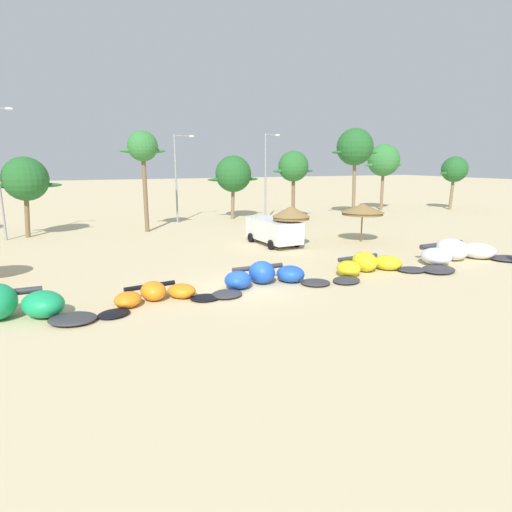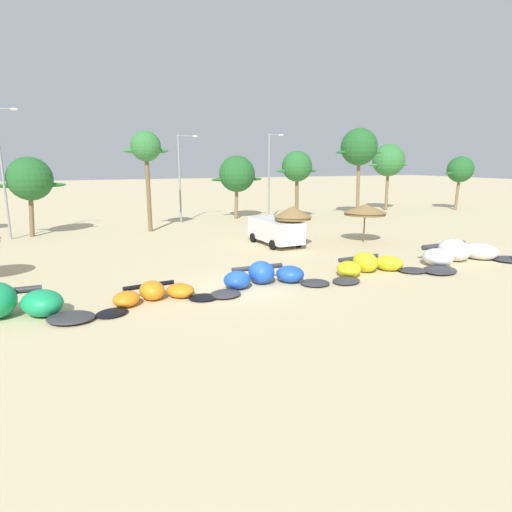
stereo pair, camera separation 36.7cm
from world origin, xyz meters
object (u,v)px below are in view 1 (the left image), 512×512
object	(u,v)px
kite_left_of_center	(265,276)
kite_right_of_center	(457,253)
kite_left	(155,295)
palm_rightmost	(455,170)
palm_center_left	(233,174)
lamppost_west_center	(178,174)
parked_van	(272,229)
beach_umbrella_near_palms	(363,209)
kite_center	(369,265)
palm_left_of_gap	(143,149)
palm_left	(26,179)
palm_right	(384,161)
palm_center_right	(293,167)
beach_umbrella_middle	(291,213)
palm_right_of_gap	(355,148)
lamppost_east_center	(267,173)

from	to	relation	value
kite_left_of_center	kite_right_of_center	bearing A→B (deg)	-0.59
kite_left	palm_rightmost	distance (m)	46.24
palm_center_left	lamppost_west_center	world-z (taller)	lamppost_west_center
parked_van	beach_umbrella_near_palms	bearing A→B (deg)	-15.66
kite_center	palm_left_of_gap	bearing A→B (deg)	114.59
kite_left	palm_left	bearing A→B (deg)	106.54
kite_right_of_center	palm_right	xyz separation A→B (m)	(14.10, 23.86, 5.50)
beach_umbrella_near_palms	palm_left_of_gap	world-z (taller)	palm_left_of_gap
lamppost_west_center	palm_center_right	bearing A→B (deg)	-14.87
beach_umbrella_middle	palm_center_left	size ratio (longest dim) A/B	0.45
beach_umbrella_middle	palm_center_right	world-z (taller)	palm_center_right
palm_right	lamppost_west_center	world-z (taller)	lamppost_west_center
kite_right_of_center	palm_center_left	world-z (taller)	palm_center_left
beach_umbrella_middle	palm_center_left	world-z (taller)	palm_center_left
kite_left	beach_umbrella_middle	size ratio (longest dim) A/B	1.87
kite_center	beach_umbrella_middle	world-z (taller)	beach_umbrella_middle
kite_left	palm_left	size ratio (longest dim) A/B	0.86
kite_center	palm_center_left	bearing A→B (deg)	87.08
beach_umbrella_near_palms	palm_center_right	world-z (taller)	palm_center_right
palm_left_of_gap	palm_right_of_gap	world-z (taller)	palm_right_of_gap
palm_center_right	lamppost_west_center	distance (m)	11.46
palm_center_left	lamppost_east_center	xyz separation A→B (m)	(2.46, -2.88, 0.19)
palm_left_of_gap	lamppost_east_center	world-z (taller)	lamppost_east_center
palm_center_left	palm_left_of_gap	bearing A→B (deg)	-153.74
kite_left	beach_umbrella_near_palms	world-z (taller)	beach_umbrella_near_palms
kite_left	kite_left_of_center	size ratio (longest dim) A/B	0.85
kite_right_of_center	beach_umbrella_near_palms	size ratio (longest dim) A/B	2.72
kite_center	palm_center_right	distance (m)	21.71
palm_left_of_gap	beach_umbrella_middle	bearing A→B (deg)	-53.27
kite_right_of_center	palm_left	bearing A→B (deg)	140.57
kite_right_of_center	kite_left_of_center	bearing A→B (deg)	179.41
palm_center_right	kite_left	bearing A→B (deg)	-131.14
kite_left	lamppost_west_center	distance (m)	24.77
palm_center_left	beach_umbrella_near_palms	bearing A→B (deg)	-75.85
kite_left_of_center	palm_left_of_gap	xyz separation A→B (m)	(-2.47, 18.74, 6.52)
kite_left	kite_right_of_center	size ratio (longest dim) A/B	0.63
kite_right_of_center	beach_umbrella_middle	xyz separation A→B (m)	(-7.14, 7.96, 1.94)
beach_umbrella_middle	palm_center_right	distance (m)	14.28
palm_right	palm_center_right	bearing A→B (deg)	-165.69
beach_umbrella_middle	lamppost_west_center	xyz separation A→B (m)	(-4.25, 15.15, 2.33)
palm_center_right	palm_right	world-z (taller)	palm_right
lamppost_west_center	palm_left	bearing A→B (deg)	-165.88
kite_right_of_center	beach_umbrella_middle	world-z (taller)	beach_umbrella_middle
kite_left_of_center	kite_right_of_center	xyz separation A→B (m)	(12.81, -0.13, 0.07)
palm_center_left	lamppost_east_center	world-z (taller)	lamppost_east_center
beach_umbrella_middle	palm_center_left	xyz separation A→B (m)	(1.71, 15.76, 2.18)
kite_center	beach_umbrella_middle	size ratio (longest dim) A/B	2.22
kite_center	palm_right_of_gap	xyz separation A→B (m)	(13.63, 20.11, 6.93)
palm_right_of_gap	parked_van	bearing A→B (deg)	-144.22
beach_umbrella_middle	beach_umbrella_near_palms	size ratio (longest dim) A/B	0.92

